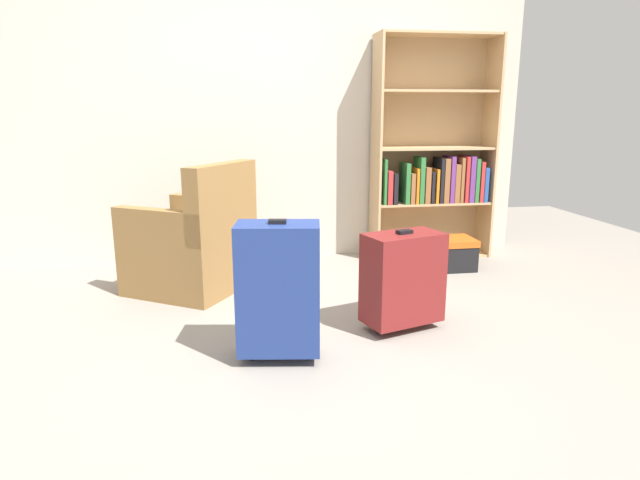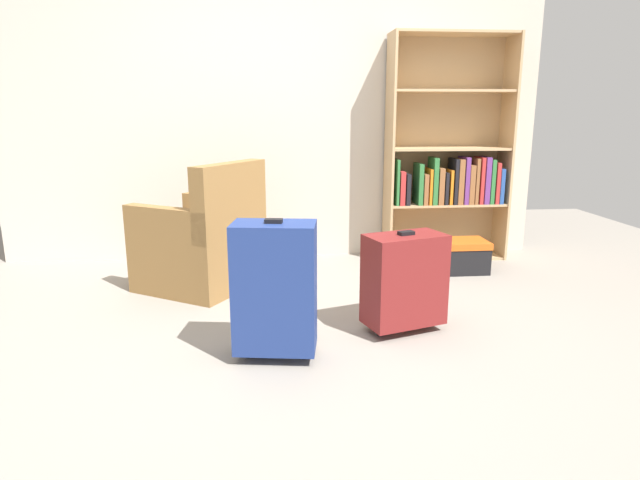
% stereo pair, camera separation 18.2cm
% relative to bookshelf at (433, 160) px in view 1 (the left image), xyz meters
% --- Properties ---
extents(ground_plane, '(7.91, 7.91, 0.00)m').
position_rel_bookshelf_xyz_m(ground_plane, '(-1.46, -1.80, -0.83)').
color(ground_plane, gray).
extents(back_wall, '(4.52, 0.10, 2.60)m').
position_rel_bookshelf_xyz_m(back_wall, '(-1.46, 0.20, 0.47)').
color(back_wall, beige).
rests_on(back_wall, ground).
extents(bookshelf, '(1.02, 0.32, 1.85)m').
position_rel_bookshelf_xyz_m(bookshelf, '(0.00, 0.00, 0.00)').
color(bookshelf, tan).
rests_on(bookshelf, ground).
extents(armchair, '(0.97, 0.97, 0.90)m').
position_rel_bookshelf_xyz_m(armchair, '(-1.98, -0.65, -0.51)').
color(armchair, olive).
rests_on(armchair, ground).
extents(mug, '(0.12, 0.08, 0.10)m').
position_rel_bookshelf_xyz_m(mug, '(-1.50, -0.64, -0.78)').
color(mug, red).
rests_on(mug, ground).
extents(storage_box, '(0.46, 0.30, 0.25)m').
position_rel_bookshelf_xyz_m(storage_box, '(-0.04, -0.45, -0.70)').
color(storage_box, black).
rests_on(storage_box, ground).
extents(suitcase_dark_red, '(0.49, 0.37, 0.59)m').
position_rel_bookshelf_xyz_m(suitcase_dark_red, '(-0.76, -1.58, -0.52)').
color(suitcase_dark_red, maroon).
rests_on(suitcase_dark_red, ground).
extents(suitcase_navy_blue, '(0.44, 0.30, 0.72)m').
position_rel_bookshelf_xyz_m(suitcase_navy_blue, '(-1.49, -1.86, -0.45)').
color(suitcase_navy_blue, navy).
rests_on(suitcase_navy_blue, ground).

